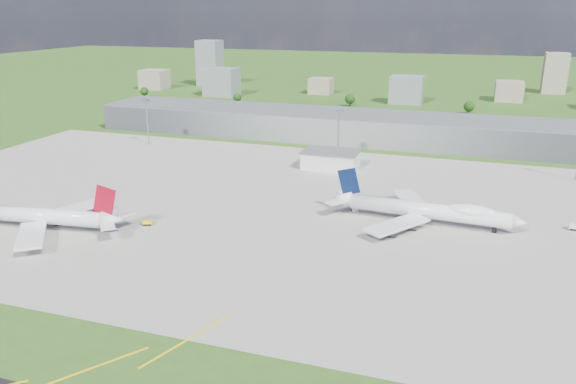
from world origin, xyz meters
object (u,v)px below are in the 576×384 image
(airliner_red_twin, at_px, (40,216))
(airliner_blue_quad, at_px, (428,211))
(tug_yellow, at_px, (147,223))
(van_white_far, at_px, (576,227))
(van_white_near, at_px, (354,207))

(airliner_red_twin, distance_m, airliner_blue_quad, 137.05)
(tug_yellow, bearing_deg, van_white_far, -8.05)
(van_white_far, bearing_deg, airliner_blue_quad, -166.30)
(airliner_red_twin, distance_m, van_white_near, 113.84)
(airliner_red_twin, height_order, airliner_blue_quad, airliner_blue_quad)
(airliner_red_twin, height_order, tug_yellow, airliner_red_twin)
(airliner_red_twin, xyz_separation_m, airliner_blue_quad, (128.32, 48.14, 0.25))
(airliner_blue_quad, relative_size, tug_yellow, 17.44)
(tug_yellow, height_order, van_white_near, van_white_near)
(van_white_near, height_order, van_white_far, van_white_near)
(van_white_near, distance_m, van_white_far, 77.91)
(airliner_blue_quad, bearing_deg, van_white_far, 15.23)
(airliner_blue_quad, bearing_deg, airliner_red_twin, -155.38)
(van_white_far, bearing_deg, tug_yellow, -160.90)
(tug_yellow, height_order, van_white_far, van_white_far)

